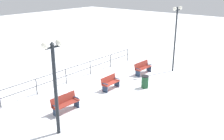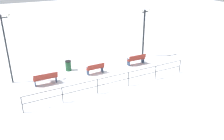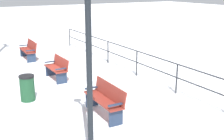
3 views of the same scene
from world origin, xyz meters
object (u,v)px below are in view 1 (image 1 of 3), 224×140
lamppost_middle (176,27)px  bench_third (143,68)px  trash_bin (145,82)px  bench_nearest (65,103)px  lamppost_near (54,73)px  bench_second (110,83)px

lamppost_middle → bench_third: bearing=-125.5°
lamppost_middle → trash_bin: bearing=-87.9°
bench_nearest → lamppost_near: size_ratio=0.38×
bench_nearest → lamppost_near: 3.14m
bench_second → trash_bin: bench_second is taller
lamppost_near → bench_third: bearing=98.9°
bench_nearest → bench_third: same height
bench_nearest → trash_bin: bench_nearest is taller
bench_third → lamppost_middle: bearing=56.0°
bench_second → bench_nearest: bearing=-89.5°
bench_nearest → bench_second: 3.71m
bench_third → trash_bin: 2.65m
lamppost_near → lamppost_middle: 10.97m
bench_nearest → lamppost_near: (1.33, -1.55, 2.38)m
bench_third → lamppost_middle: (1.41, 1.98, 2.82)m
bench_second → trash_bin: 2.21m
lamppost_near → trash_bin: lamppost_near is taller
bench_second → lamppost_near: lamppost_near is taller
bench_third → lamppost_near: bearing=-79.6°
bench_nearest → lamppost_middle: size_ratio=0.33×
bench_second → lamppost_middle: 6.52m
bench_second → bench_third: bearing=89.6°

